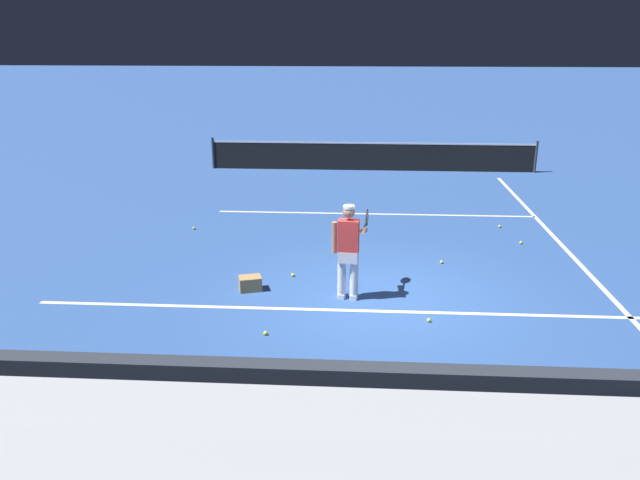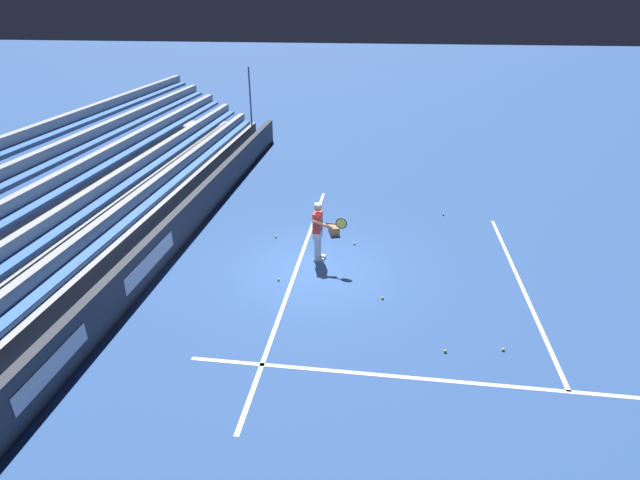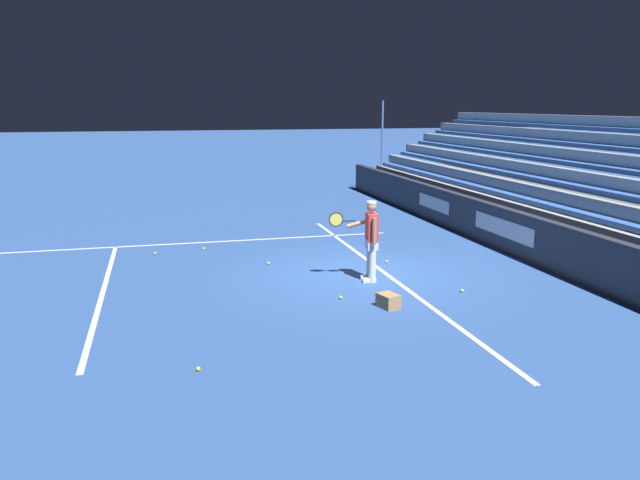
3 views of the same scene
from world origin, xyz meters
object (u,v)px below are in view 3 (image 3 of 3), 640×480
at_px(tennis_ball_midcourt, 198,369).
at_px(tennis_ball_far_right, 387,262).
at_px(ball_box_cardboard, 388,301).
at_px(tennis_ball_stray_back, 341,297).
at_px(tennis_ball_toward_net, 268,263).
at_px(tennis_ball_on_baseline, 155,253).
at_px(tennis_player, 370,240).
at_px(tennis_ball_far_left, 462,291).
at_px(tennis_ball_by_box, 204,249).

xyz_separation_m(tennis_ball_midcourt, tennis_ball_far_right, (5.13, -4.75, 0.00)).
xyz_separation_m(ball_box_cardboard, tennis_ball_stray_back, (0.71, 0.71, -0.10)).
relative_size(tennis_ball_far_right, tennis_ball_toward_net, 1.00).
xyz_separation_m(tennis_ball_midcourt, tennis_ball_on_baseline, (7.39, 0.61, 0.00)).
bearing_deg(tennis_ball_toward_net, tennis_ball_midcourt, 160.72).
distance_m(tennis_player, tennis_ball_far_right, 1.83).
relative_size(tennis_ball_far_right, tennis_ball_far_left, 1.00).
height_order(tennis_player, tennis_ball_stray_back, tennis_player).
relative_size(tennis_ball_stray_back, tennis_ball_by_box, 1.00).
bearing_deg(tennis_ball_far_right, tennis_ball_on_baseline, 67.13).
distance_m(ball_box_cardboard, tennis_ball_midcourt, 4.11).
xyz_separation_m(tennis_player, tennis_ball_stray_back, (-1.09, 0.96, -0.86)).
bearing_deg(tennis_ball_stray_back, tennis_ball_on_baseline, 36.69).
bearing_deg(tennis_ball_far_left, tennis_ball_toward_net, 47.13).
distance_m(tennis_ball_far_right, tennis_ball_far_left, 2.68).
bearing_deg(tennis_ball_by_box, tennis_ball_midcourt, 175.33).
height_order(ball_box_cardboard, tennis_ball_on_baseline, ball_box_cardboard).
height_order(tennis_player, ball_box_cardboard, tennis_player).
height_order(ball_box_cardboard, tennis_ball_far_left, ball_box_cardboard).
xyz_separation_m(ball_box_cardboard, tennis_ball_far_right, (3.15, -1.15, -0.10)).
bearing_deg(ball_box_cardboard, tennis_ball_midcourt, 118.86).
bearing_deg(tennis_ball_far_left, ball_box_cardboard, 106.88).
bearing_deg(tennis_ball_on_baseline, tennis_ball_far_right, -112.87).
height_order(tennis_ball_midcourt, tennis_ball_by_box, same).
distance_m(ball_box_cardboard, tennis_ball_by_box, 6.36).
height_order(tennis_ball_midcourt, tennis_ball_toward_net, same).
xyz_separation_m(tennis_ball_far_right, tennis_ball_toward_net, (0.54, 2.76, 0.00)).
xyz_separation_m(tennis_ball_midcourt, tennis_ball_far_left, (2.52, -5.38, 0.00)).
relative_size(tennis_ball_on_baseline, tennis_ball_far_left, 1.00).
distance_m(tennis_ball_stray_back, tennis_ball_far_left, 2.49).
relative_size(tennis_player, tennis_ball_on_baseline, 25.98).
height_order(tennis_ball_stray_back, tennis_ball_toward_net, same).
bearing_deg(tennis_player, tennis_ball_by_box, 40.25).
relative_size(tennis_player, tennis_ball_far_left, 25.98).
relative_size(tennis_ball_far_right, tennis_ball_by_box, 1.00).
xyz_separation_m(tennis_ball_far_right, tennis_ball_by_box, (2.47, 4.12, 0.00)).
height_order(tennis_ball_by_box, tennis_ball_far_left, same).
bearing_deg(ball_box_cardboard, tennis_ball_by_box, 27.92).
xyz_separation_m(tennis_player, tennis_ball_midcourt, (-3.79, 3.85, -0.86)).
relative_size(tennis_ball_midcourt, tennis_ball_far_left, 1.00).
bearing_deg(tennis_ball_toward_net, tennis_ball_on_baseline, 56.51).
height_order(tennis_player, tennis_ball_midcourt, tennis_player).
distance_m(tennis_player, tennis_ball_on_baseline, 5.79).
bearing_deg(ball_box_cardboard, tennis_ball_toward_net, 23.65).
relative_size(ball_box_cardboard, tennis_ball_by_box, 6.06).
distance_m(tennis_ball_stray_back, tennis_ball_toward_net, 3.11).
height_order(tennis_ball_far_right, tennis_ball_far_left, same).
bearing_deg(tennis_player, tennis_ball_stray_back, 138.67).
bearing_deg(tennis_player, tennis_ball_midcourt, 134.54).
height_order(tennis_ball_far_right, tennis_ball_stray_back, same).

